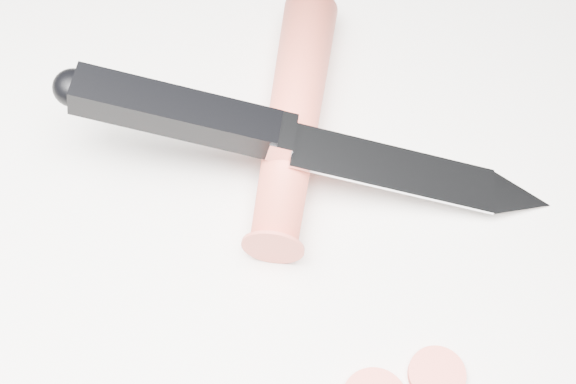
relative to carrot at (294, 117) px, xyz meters
name	(u,v)px	position (x,y,z in m)	size (l,w,h in m)	color
ground	(210,335)	(-0.09, -0.11, -0.02)	(2.40, 2.40, 0.00)	white
carrot	(294,117)	(0.00, 0.00, 0.00)	(0.03, 0.03, 0.18)	#E74936
carrot_slice_4	(437,375)	(0.02, -0.17, -0.02)	(0.03, 0.03, 0.01)	#DA503F
kitchen_knife	(311,140)	(0.00, -0.03, 0.02)	(0.28, 0.15, 0.07)	silver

